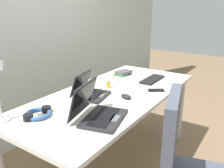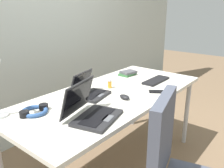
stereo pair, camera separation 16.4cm
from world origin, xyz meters
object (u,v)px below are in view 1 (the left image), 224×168
Objects in this scene: laptop_by_keyboard at (98,112)px; computer_mouse at (126,96)px; desk_lamp at (0,92)px; laptop_center at (90,92)px; headphones at (38,114)px; external_keyboard at (152,79)px; cell_phone at (156,90)px; book_stack at (123,73)px; pill_bottle at (108,84)px.

computer_mouse is at bearing 3.62° from laptop_by_keyboard.
desk_lamp reaches higher than laptop_by_keyboard.
desk_lamp is at bearing 164.93° from laptop_center.
headphones is at bearing -32.37° from desk_lamp.
headphones reaches higher than external_keyboard.
desk_lamp reaches higher than cell_phone.
desk_lamp is at bearing 177.15° from book_stack.
headphones is at bearing 165.70° from external_keyboard.
laptop_center reaches higher than external_keyboard.
book_stack reaches higher than headphones.
external_keyboard is at bearing -19.05° from laptop_center.
external_keyboard is (1.31, -0.40, -0.19)m from desk_lamp.
computer_mouse is 0.71× the size of cell_phone.
headphones is 1.19× the size of book_stack.
external_keyboard is 0.48m from pill_bottle.
pill_bottle is (0.53, 0.28, -0.01)m from laptop_by_keyboard.
computer_mouse is 0.32m from cell_phone.
cell_phone is at bearing -26.89° from headphones.
laptop_center is 1.44× the size of headphones.
laptop_by_keyboard is at bearing -157.86° from book_stack.
laptop_by_keyboard reaches higher than pill_bottle.
laptop_center is 0.48m from headphones.
computer_mouse is (0.76, -0.43, -0.18)m from desk_lamp.
cell_phone is at bearing -27.82° from desk_lamp.
pill_bottle is (-0.42, 0.23, 0.03)m from external_keyboard.
desk_lamp is at bearing 163.11° from external_keyboard.
cell_phone is 0.99m from headphones.
headphones is 1.16m from book_stack.
pill_bottle is 0.44× the size of book_stack.
laptop_center reaches higher than headphones.
desk_lamp reaches higher than external_keyboard.
headphones is (0.17, -0.11, -0.18)m from desk_lamp.
desk_lamp is 0.89m from computer_mouse.
headphones is (-0.47, 0.06, -0.02)m from laptop_center.
book_stack is at bearing 25.04° from cell_phone.
pill_bottle reaches higher than book_stack.
pill_bottle reaches higher than external_keyboard.
headphones is at bearing 174.53° from pill_bottle.
cell_phone is at bearing -8.03° from laptop_by_keyboard.
book_stack is (0.01, 0.34, 0.01)m from external_keyboard.
cell_phone is 0.64× the size of headphones.
desk_lamp is at bearing 161.72° from computer_mouse.
laptop_by_keyboard is 2.17× the size of book_stack.
computer_mouse is (0.40, 0.03, -0.03)m from laptop_by_keyboard.
external_keyboard is 0.55m from computer_mouse.
pill_bottle is at bearing 27.99° from laptop_by_keyboard.
computer_mouse is at bearing -29.71° from desk_lamp.
laptop_by_keyboard is 0.70m from cell_phone.
computer_mouse is 0.67m from headphones.
external_keyboard is 1.18m from headphones.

